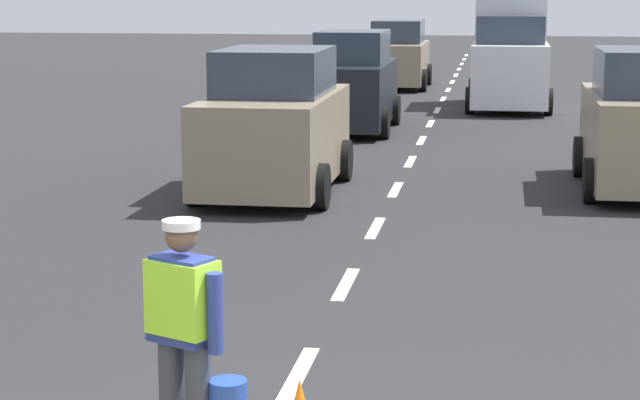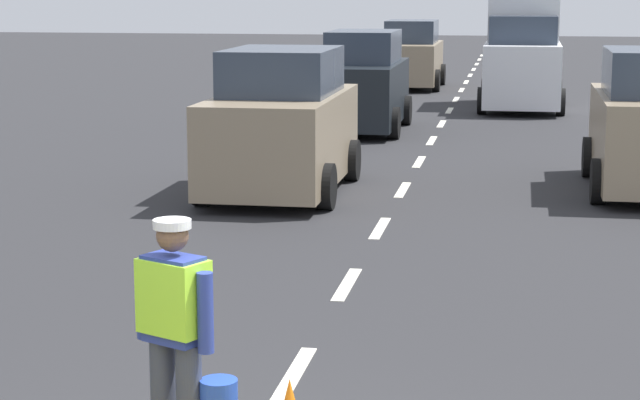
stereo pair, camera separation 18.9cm
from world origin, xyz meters
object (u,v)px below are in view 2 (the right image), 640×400
(car_oncoming_third, at_px, (411,57))
(car_oncoming_lead, at_px, (281,126))
(road_worker, at_px, (178,326))
(delivery_truck, at_px, (523,47))
(car_oncoming_second, at_px, (363,85))

(car_oncoming_third, bearing_deg, car_oncoming_lead, -90.72)
(car_oncoming_lead, xyz_separation_m, car_oncoming_third, (0.24, 19.08, -0.07))
(road_worker, distance_m, car_oncoming_lead, 10.43)
(delivery_truck, xyz_separation_m, car_oncoming_second, (-3.47, -5.49, -0.58))
(delivery_truck, xyz_separation_m, car_oncoming_lead, (-3.68, -13.45, -0.57))
(delivery_truck, xyz_separation_m, car_oncoming_third, (-3.44, 5.64, -0.63))
(road_worker, distance_m, car_oncoming_third, 29.44)
(road_worker, relative_size, car_oncoming_second, 0.40)
(delivery_truck, bearing_deg, car_oncoming_third, 121.36)
(road_worker, bearing_deg, car_oncoming_second, 93.75)
(car_oncoming_third, bearing_deg, car_oncoming_second, -90.16)
(car_oncoming_lead, xyz_separation_m, car_oncoming_second, (0.21, 7.96, -0.02))
(road_worker, bearing_deg, delivery_truck, 84.55)
(car_oncoming_third, relative_size, car_oncoming_second, 0.97)
(delivery_truck, distance_m, car_oncoming_lead, 13.95)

